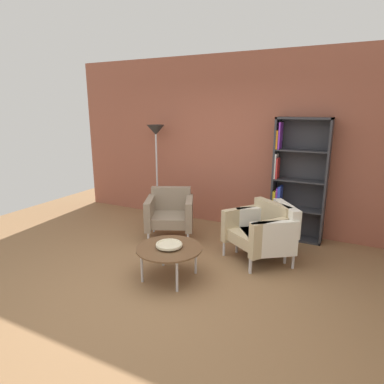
% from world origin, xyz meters
% --- Properties ---
extents(ground_plane, '(8.32, 8.32, 0.00)m').
position_xyz_m(ground_plane, '(0.00, 0.00, 0.00)').
color(ground_plane, olive).
extents(brick_back_panel, '(6.40, 0.12, 2.90)m').
position_xyz_m(brick_back_panel, '(0.00, 2.46, 1.45)').
color(brick_back_panel, '#9E5642').
rests_on(brick_back_panel, ground_plane).
extents(bookshelf_tall, '(0.80, 0.30, 1.90)m').
position_xyz_m(bookshelf_tall, '(1.09, 2.26, 0.92)').
color(bookshelf_tall, '#333338').
rests_on(bookshelf_tall, ground_plane).
extents(coffee_table_low, '(0.80, 0.80, 0.40)m').
position_xyz_m(coffee_table_low, '(0.00, 0.23, 0.37)').
color(coffee_table_low, brown).
rests_on(coffee_table_low, ground_plane).
extents(decorative_bowl, '(0.32, 0.32, 0.05)m').
position_xyz_m(decorative_bowl, '(0.00, 0.23, 0.43)').
color(decorative_bowl, beige).
rests_on(decorative_bowl, coffee_table_low).
extents(armchair_near_window, '(0.92, 0.89, 0.78)m').
position_xyz_m(armchair_near_window, '(-0.66, 1.37, 0.41)').
color(armchair_near_window, gray).
rests_on(armchair_near_window, ground_plane).
extents(armchair_corner_red, '(0.95, 0.93, 0.78)m').
position_xyz_m(armchair_corner_red, '(0.81, 1.24, 0.41)').
color(armchair_corner_red, '#C6B289').
rests_on(armchair_corner_red, ground_plane).
extents(armchair_spare_guest, '(0.93, 0.95, 0.78)m').
position_xyz_m(armchair_spare_guest, '(0.95, 1.27, 0.41)').
color(armchair_spare_guest, white).
rests_on(armchair_spare_guest, ground_plane).
extents(floor_lamp_torchiere, '(0.32, 0.32, 1.74)m').
position_xyz_m(floor_lamp_torchiere, '(-1.36, 2.10, 1.45)').
color(floor_lamp_torchiere, silver).
rests_on(floor_lamp_torchiere, ground_plane).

